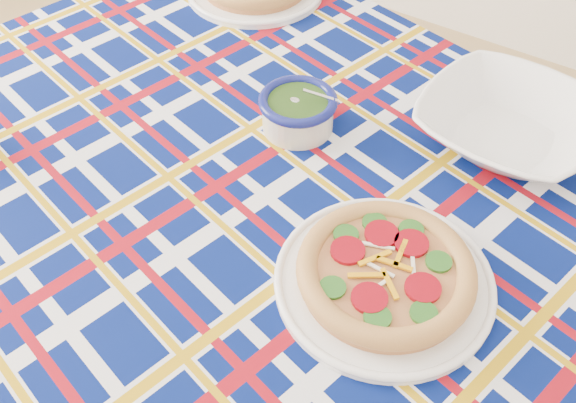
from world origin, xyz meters
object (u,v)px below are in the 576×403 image
Objects in this scene: dining_table at (315,238)px; serving_bowl at (508,124)px; pesto_bowl at (298,109)px; main_focaccia_plate at (386,272)px.

serving_bowl is (0.20, 0.32, 0.12)m from dining_table.
pesto_bowl is 0.46× the size of serving_bowl.
main_focaccia_plate is 2.33× the size of pesto_bowl.
pesto_bowl is at bearing 145.65° from dining_table.
main_focaccia_plate is 1.08× the size of serving_bowl.
pesto_bowl reaches higher than serving_bowl.
dining_table is at bearing 154.24° from main_focaccia_plate.
serving_bowl is at bearing 27.72° from pesto_bowl.
dining_table is 6.24× the size of serving_bowl.
pesto_bowl is 0.37m from serving_bowl.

